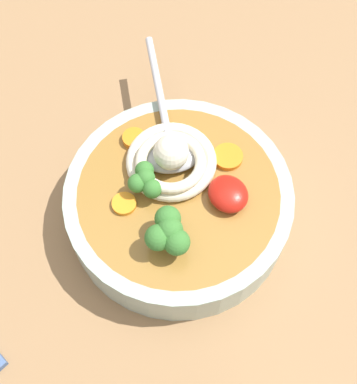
# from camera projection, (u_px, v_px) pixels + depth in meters

# --- Properties ---
(table_slab) EXTENTS (1.24, 1.24, 0.04)m
(table_slab) POSITION_uv_depth(u_px,v_px,m) (169.00, 221.00, 0.55)
(table_slab) COLOR #936D47
(table_slab) RESTS_ON ground
(soup_bowl) EXTENTS (0.22, 0.22, 0.05)m
(soup_bowl) POSITION_uv_depth(u_px,v_px,m) (178.00, 204.00, 0.51)
(soup_bowl) COLOR #9EB2A3
(soup_bowl) RESTS_ON table_slab
(noodle_pile) EXTENTS (0.10, 0.09, 0.04)m
(noodle_pile) POSITION_uv_depth(u_px,v_px,m) (171.00, 159.00, 0.49)
(noodle_pile) COLOR beige
(noodle_pile) RESTS_ON soup_bowl
(soup_spoon) EXTENTS (0.17, 0.09, 0.02)m
(soup_spoon) POSITION_uv_depth(u_px,v_px,m) (169.00, 142.00, 0.51)
(soup_spoon) COLOR #B7B7BC
(soup_spoon) RESTS_ON soup_bowl
(chili_sauce_dollop) EXTENTS (0.04, 0.04, 0.02)m
(chili_sauce_dollop) POSITION_uv_depth(u_px,v_px,m) (228.00, 194.00, 0.48)
(chili_sauce_dollop) COLOR #B2190F
(chili_sauce_dollop) RESTS_ON soup_bowl
(broccoli_floret_near_spoon) EXTENTS (0.04, 0.03, 0.03)m
(broccoli_floret_near_spoon) POSITION_uv_depth(u_px,v_px,m) (145.00, 180.00, 0.48)
(broccoli_floret_near_spoon) COLOR #7A9E60
(broccoli_floret_near_spoon) RESTS_ON soup_bowl
(broccoli_floret_rear) EXTENTS (0.05, 0.04, 0.04)m
(broccoli_floret_rear) POSITION_uv_depth(u_px,v_px,m) (168.00, 232.00, 0.45)
(broccoli_floret_rear) COLOR #7A9E60
(broccoli_floret_rear) RESTS_ON soup_bowl
(carrot_slice_left) EXTENTS (0.02, 0.02, 0.00)m
(carrot_slice_left) POSITION_uv_depth(u_px,v_px,m) (124.00, 204.00, 0.48)
(carrot_slice_left) COLOR orange
(carrot_slice_left) RESTS_ON soup_bowl
(carrot_slice_beside_chili) EXTENTS (0.03, 0.03, 0.01)m
(carrot_slice_beside_chili) POSITION_uv_depth(u_px,v_px,m) (228.00, 157.00, 0.50)
(carrot_slice_beside_chili) COLOR orange
(carrot_slice_beside_chili) RESTS_ON soup_bowl
(carrot_slice_front) EXTENTS (0.02, 0.02, 0.01)m
(carrot_slice_front) POSITION_uv_depth(u_px,v_px,m) (131.00, 140.00, 0.51)
(carrot_slice_front) COLOR orange
(carrot_slice_front) RESTS_ON soup_bowl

